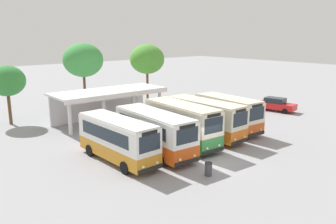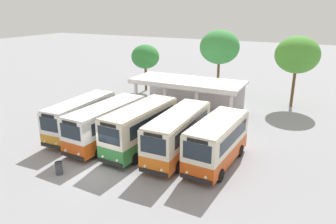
{
  "view_description": "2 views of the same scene",
  "coord_description": "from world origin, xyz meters",
  "px_view_note": "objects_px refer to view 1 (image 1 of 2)",
  "views": [
    {
      "loc": [
        -17.53,
        -15.37,
        9.03
      ],
      "look_at": [
        1.58,
        7.38,
        2.21
      ],
      "focal_mm": 36.04,
      "sensor_mm": 36.0,
      "label": 1
    },
    {
      "loc": [
        12.74,
        -15.02,
        10.76
      ],
      "look_at": [
        1.15,
        8.47,
        2.01
      ],
      "focal_mm": 33.91,
      "sensor_mm": 36.0,
      "label": 2
    }
  ],
  "objects_px": {
    "city_bus_middle_cream": "(182,123)",
    "city_bus_fourth_amber": "(205,117)",
    "city_bus_fifth_blue": "(228,113)",
    "parked_car_flank": "(276,104)",
    "waiting_chair_end_by_column": "(102,119)",
    "litter_bin_apron": "(208,169)",
    "waiting_chair_middle_seat": "(114,117)",
    "city_bus_nearest_orange": "(117,138)",
    "waiting_chair_second_from_end": "(108,118)",
    "city_bus_second_in_row": "(154,131)"
  },
  "relations": [
    {
      "from": "city_bus_middle_cream",
      "to": "city_bus_fourth_amber",
      "type": "height_order",
      "value": "city_bus_middle_cream"
    },
    {
      "from": "city_bus_fifth_blue",
      "to": "parked_car_flank",
      "type": "relative_size",
      "value": 1.5
    },
    {
      "from": "city_bus_fourth_amber",
      "to": "waiting_chair_end_by_column",
      "type": "relative_size",
      "value": 9.34
    },
    {
      "from": "parked_car_flank",
      "to": "litter_bin_apron",
      "type": "height_order",
      "value": "parked_car_flank"
    },
    {
      "from": "parked_car_flank",
      "to": "waiting_chair_end_by_column",
      "type": "relative_size",
      "value": 5.45
    },
    {
      "from": "city_bus_fourth_amber",
      "to": "parked_car_flank",
      "type": "relative_size",
      "value": 1.72
    },
    {
      "from": "city_bus_middle_cream",
      "to": "waiting_chair_end_by_column",
      "type": "xyz_separation_m",
      "value": [
        -1.76,
        10.32,
        -1.4
      ]
    },
    {
      "from": "city_bus_middle_cream",
      "to": "waiting_chair_middle_seat",
      "type": "height_order",
      "value": "city_bus_middle_cream"
    },
    {
      "from": "city_bus_nearest_orange",
      "to": "parked_car_flank",
      "type": "bearing_deg",
      "value": 4.85
    },
    {
      "from": "city_bus_nearest_orange",
      "to": "waiting_chair_end_by_column",
      "type": "distance_m",
      "value": 11.07
    },
    {
      "from": "waiting_chair_end_by_column",
      "to": "waiting_chair_second_from_end",
      "type": "height_order",
      "value": "same"
    },
    {
      "from": "city_bus_fifth_blue",
      "to": "city_bus_nearest_orange",
      "type": "bearing_deg",
      "value": 179.97
    },
    {
      "from": "city_bus_second_in_row",
      "to": "parked_car_flank",
      "type": "relative_size",
      "value": 1.73
    },
    {
      "from": "city_bus_fifth_blue",
      "to": "waiting_chair_second_from_end",
      "type": "distance_m",
      "value": 12.41
    },
    {
      "from": "city_bus_fifth_blue",
      "to": "litter_bin_apron",
      "type": "relative_size",
      "value": 7.8
    },
    {
      "from": "city_bus_second_in_row",
      "to": "waiting_chair_end_by_column",
      "type": "distance_m",
      "value": 10.69
    },
    {
      "from": "city_bus_fourth_amber",
      "to": "city_bus_fifth_blue",
      "type": "xyz_separation_m",
      "value": [
        3.04,
        -0.12,
        -0.02
      ]
    },
    {
      "from": "city_bus_fifth_blue",
      "to": "waiting_chair_middle_seat",
      "type": "distance_m",
      "value": 12.08
    },
    {
      "from": "parked_car_flank",
      "to": "waiting_chair_middle_seat",
      "type": "height_order",
      "value": "parked_car_flank"
    },
    {
      "from": "waiting_chair_second_from_end",
      "to": "waiting_chair_middle_seat",
      "type": "relative_size",
      "value": 1.0
    },
    {
      "from": "city_bus_nearest_orange",
      "to": "litter_bin_apron",
      "type": "relative_size",
      "value": 8.49
    },
    {
      "from": "city_bus_nearest_orange",
      "to": "city_bus_fifth_blue",
      "type": "bearing_deg",
      "value": -0.03
    },
    {
      "from": "waiting_chair_middle_seat",
      "to": "litter_bin_apron",
      "type": "bearing_deg",
      "value": -99.2
    },
    {
      "from": "city_bus_second_in_row",
      "to": "waiting_chair_end_by_column",
      "type": "relative_size",
      "value": 9.4
    },
    {
      "from": "city_bus_second_in_row",
      "to": "city_bus_middle_cream",
      "type": "height_order",
      "value": "city_bus_middle_cream"
    },
    {
      "from": "city_bus_nearest_orange",
      "to": "city_bus_fourth_amber",
      "type": "relative_size",
      "value": 0.95
    },
    {
      "from": "waiting_chair_second_from_end",
      "to": "city_bus_fifth_blue",
      "type": "bearing_deg",
      "value": -54.75
    },
    {
      "from": "city_bus_middle_cream",
      "to": "waiting_chair_second_from_end",
      "type": "relative_size",
      "value": 9.02
    },
    {
      "from": "city_bus_second_in_row",
      "to": "city_bus_fifth_blue",
      "type": "relative_size",
      "value": 1.15
    },
    {
      "from": "city_bus_nearest_orange",
      "to": "parked_car_flank",
      "type": "xyz_separation_m",
      "value": [
        23.55,
        2.0,
        -0.94
      ]
    },
    {
      "from": "city_bus_nearest_orange",
      "to": "litter_bin_apron",
      "type": "distance_m",
      "value": 6.93
    },
    {
      "from": "city_bus_fourth_amber",
      "to": "waiting_chair_second_from_end",
      "type": "xyz_separation_m",
      "value": [
        -4.08,
        9.96,
        -1.33
      ]
    },
    {
      "from": "city_bus_second_in_row",
      "to": "city_bus_fifth_blue",
      "type": "distance_m",
      "value": 9.14
    },
    {
      "from": "city_bus_second_in_row",
      "to": "parked_car_flank",
      "type": "bearing_deg",
      "value": 6.72
    },
    {
      "from": "city_bus_fifth_blue",
      "to": "parked_car_flank",
      "type": "height_order",
      "value": "city_bus_fifth_blue"
    },
    {
      "from": "city_bus_nearest_orange",
      "to": "waiting_chair_end_by_column",
      "type": "relative_size",
      "value": 8.89
    },
    {
      "from": "parked_car_flank",
      "to": "waiting_chair_middle_seat",
      "type": "distance_m",
      "value": 19.55
    },
    {
      "from": "city_bus_fourth_amber",
      "to": "city_bus_middle_cream",
      "type": "bearing_deg",
      "value": -173.93
    },
    {
      "from": "litter_bin_apron",
      "to": "city_bus_fifth_blue",
      "type": "bearing_deg",
      "value": 33.74
    },
    {
      "from": "waiting_chair_middle_seat",
      "to": "city_bus_middle_cream",
      "type": "bearing_deg",
      "value": -88.3
    },
    {
      "from": "city_bus_second_in_row",
      "to": "city_bus_fourth_amber",
      "type": "relative_size",
      "value": 1.01
    },
    {
      "from": "city_bus_nearest_orange",
      "to": "city_bus_fifth_blue",
      "type": "xyz_separation_m",
      "value": [
        12.18,
        -0.01,
        0.06
      ]
    },
    {
      "from": "city_bus_second_in_row",
      "to": "waiting_chair_second_from_end",
      "type": "xyz_separation_m",
      "value": [
        2.01,
        10.49,
        -1.29
      ]
    },
    {
      "from": "parked_car_flank",
      "to": "waiting_chair_middle_seat",
      "type": "bearing_deg",
      "value": 155.35
    },
    {
      "from": "waiting_chair_second_from_end",
      "to": "waiting_chair_middle_seat",
      "type": "bearing_deg",
      "value": 6.35
    },
    {
      "from": "city_bus_second_in_row",
      "to": "litter_bin_apron",
      "type": "bearing_deg",
      "value": -88.8
    },
    {
      "from": "city_bus_second_in_row",
      "to": "parked_car_flank",
      "type": "distance_m",
      "value": 20.67
    },
    {
      "from": "city_bus_nearest_orange",
      "to": "city_bus_fifth_blue",
      "type": "distance_m",
      "value": 12.18
    },
    {
      "from": "city_bus_nearest_orange",
      "to": "parked_car_flank",
      "type": "height_order",
      "value": "city_bus_nearest_orange"
    },
    {
      "from": "parked_car_flank",
      "to": "waiting_chair_second_from_end",
      "type": "bearing_deg",
      "value": 156.42
    }
  ]
}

